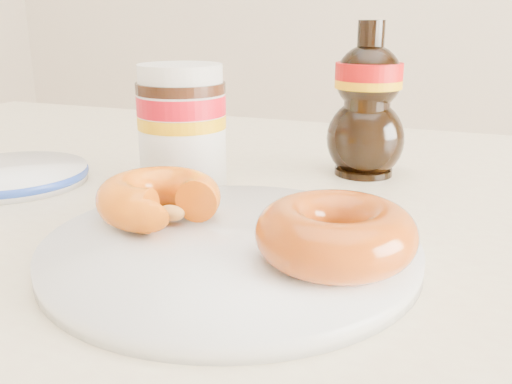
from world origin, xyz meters
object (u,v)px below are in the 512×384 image
at_px(syrup_bottle, 367,100).
at_px(blue_rim_saucer, 11,175).
at_px(donut_whole, 336,233).
at_px(plate, 231,248).
at_px(dining_table, 250,295).
at_px(nutella_jar, 182,122).
at_px(donut_bitten, 159,198).
at_px(dark_jar, 194,138).

bearing_deg(syrup_bottle, blue_rim_saucer, -153.28).
bearing_deg(blue_rim_saucer, donut_whole, -14.72).
xyz_separation_m(plate, donut_whole, (0.08, -0.01, 0.03)).
xyz_separation_m(syrup_bottle, blue_rim_saucer, (-0.34, -0.17, -0.07)).
bearing_deg(dining_table, nutella_jar, 153.29).
distance_m(donut_bitten, syrup_bottle, 0.27).
bearing_deg(dark_jar, blue_rim_saucer, -157.51).
bearing_deg(dining_table, donut_bitten, -121.40).
distance_m(syrup_bottle, dark_jar, 0.19).
relative_size(plate, syrup_bottle, 1.66).
relative_size(donut_whole, blue_rim_saucer, 0.68).
height_order(dark_jar, blue_rim_saucer, dark_jar).
bearing_deg(syrup_bottle, donut_bitten, -115.77).
xyz_separation_m(syrup_bottle, dark_jar, (-0.16, -0.10, -0.04)).
distance_m(dining_table, plate, 0.13).
xyz_separation_m(dining_table, dark_jar, (-0.09, 0.07, 0.13)).
distance_m(nutella_jar, blue_rim_saucer, 0.19).
bearing_deg(dark_jar, plate, -55.15).
relative_size(dining_table, donut_bitten, 14.30).
bearing_deg(donut_whole, donut_bitten, 169.50).
bearing_deg(nutella_jar, blue_rim_saucer, -163.37).
relative_size(donut_bitten, nutella_jar, 0.79).
height_order(dining_table, plate, plate).
bearing_deg(plate, blue_rim_saucer, 162.79).
bearing_deg(dining_table, syrup_bottle, 67.07).
distance_m(dark_jar, blue_rim_saucer, 0.20).
distance_m(donut_bitten, donut_whole, 0.15).
distance_m(donut_bitten, blue_rim_saucer, 0.23).
distance_m(dining_table, blue_rim_saucer, 0.28).
xyz_separation_m(donut_whole, blue_rim_saucer, (-0.37, 0.10, -0.02)).
height_order(syrup_bottle, dark_jar, syrup_bottle).
relative_size(dining_table, syrup_bottle, 8.56).
xyz_separation_m(plate, dark_jar, (-0.11, 0.16, 0.04)).
distance_m(dining_table, nutella_jar, 0.18).
relative_size(dining_table, dark_jar, 14.65).
distance_m(dining_table, donut_bitten, 0.14).
bearing_deg(donut_whole, dining_table, 134.70).
bearing_deg(blue_rim_saucer, dining_table, 1.42).
bearing_deg(plate, donut_bitten, 163.67).
height_order(plate, syrup_bottle, syrup_bottle).
height_order(dining_table, donut_whole, donut_whole).
bearing_deg(plate, nutella_jar, 128.96).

